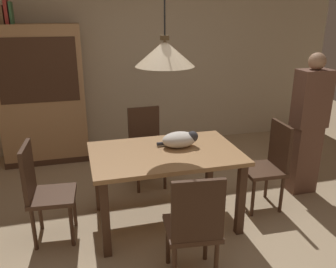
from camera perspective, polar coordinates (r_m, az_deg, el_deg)
name	(u,v)px	position (r m, az deg, el deg)	size (l,w,h in m)	color
ground	(190,240)	(3.40, 3.65, -16.84)	(10.00, 10.00, 0.00)	tan
back_wall	(135,51)	(5.35, -5.37, 13.32)	(6.40, 0.10, 2.90)	beige
dining_table	(165,161)	(3.36, -0.47, -4.45)	(1.40, 0.90, 0.75)	#A87A4C
chair_left_side	(42,189)	(3.35, -19.68, -8.34)	(0.43, 0.43, 0.93)	#472D1E
chair_right_side	(270,162)	(3.84, 16.12, -4.39)	(0.42, 0.42, 0.93)	#472D1E
chair_far_back	(146,143)	(4.21, -3.56, -1.49)	(0.42, 0.42, 0.93)	#472D1E
chair_near_front	(194,225)	(2.69, 4.27, -14.48)	(0.44, 0.44, 0.93)	#472D1E
cat_sleeping	(180,139)	(3.41, 2.03, -0.86)	(0.39, 0.23, 0.16)	silver
pendant_lamp	(165,53)	(3.09, -0.53, 12.99)	(0.52, 0.52, 1.30)	beige
hutch_bookcase	(43,98)	(5.05, -19.64, 5.46)	(1.12, 0.45, 1.85)	tan
book_brown_thick	(1,15)	(4.97, -25.38, 17.08)	(0.06, 0.24, 0.22)	brown
book_red_tall	(7,12)	(4.96, -24.64, 17.53)	(0.04, 0.22, 0.28)	#B73833
book_green_slim	(11,13)	(4.95, -24.04, 17.49)	(0.03, 0.20, 0.26)	#427A4C
person_standing	(308,125)	(4.20, 21.77, 1.30)	(0.36, 0.22, 1.60)	brown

